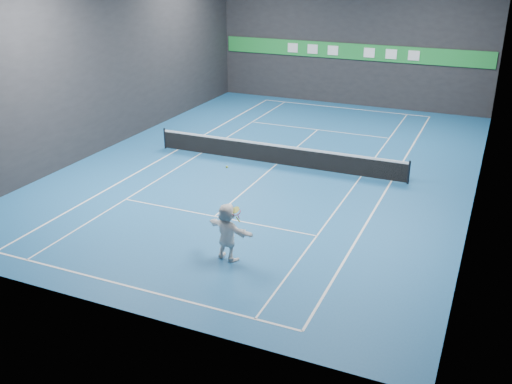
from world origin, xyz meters
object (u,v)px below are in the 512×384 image
at_px(player, 227,232).
at_px(tennis_net, 277,154).
at_px(tennis_ball, 227,167).
at_px(tennis_racket, 236,213).

xyz_separation_m(player, tennis_net, (-1.92, 9.15, -0.45)).
bearing_deg(player, tennis_ball, -55.79).
distance_m(tennis_ball, tennis_net, 9.52).
relative_size(player, tennis_net, 0.16).
xyz_separation_m(player, tennis_racket, (0.31, 0.05, 0.72)).
distance_m(player, tennis_net, 9.36).
bearing_deg(tennis_net, player, -78.15).
bearing_deg(tennis_net, tennis_racket, -76.22).
distance_m(tennis_net, tennis_racket, 9.44).
bearing_deg(tennis_net, tennis_ball, -78.27).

